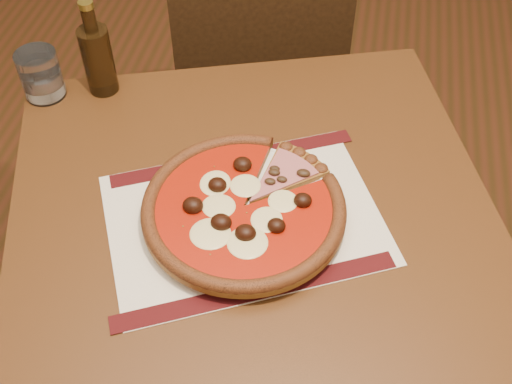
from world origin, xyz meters
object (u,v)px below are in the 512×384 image
chair_far (257,74)px  pizza (244,207)px  table (254,250)px  water_glass (41,75)px  plate (244,215)px  bottle (98,57)px

chair_far → pizza: (0.11, -0.69, 0.28)m
table → pizza: bearing=-127.8°
water_glass → table: bearing=-25.9°
table → chair_far: (-0.12, 0.67, -0.14)m
table → water_glass: bearing=154.1°
chair_far → plate: size_ratio=2.88×
water_glass → bottle: 0.12m
chair_far → bottle: (-0.23, -0.41, 0.32)m
pizza → table: bearing=52.2°
table → water_glass: 0.53m
bottle → plate: bearing=-39.2°
table → pizza: (-0.01, -0.02, 0.13)m
plate → bottle: bearing=140.8°
chair_far → water_glass: 0.63m
table → plate: (-0.01, -0.02, 0.11)m
chair_far → water_glass: chair_far is taller
pizza → bottle: (-0.34, 0.28, 0.05)m
pizza → bottle: bottle is taller
table → chair_far: 0.70m
table → water_glass: water_glass is taller
plate → pizza: 0.02m
table → bottle: size_ratio=5.21×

